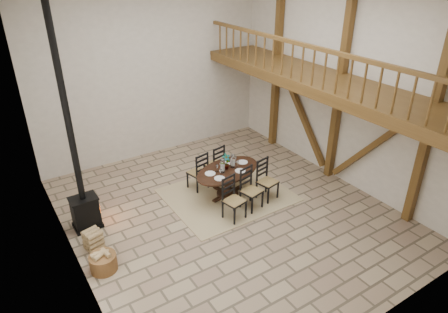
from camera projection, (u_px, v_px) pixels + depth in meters
ground at (228, 212)px, 9.62m from camera, size 8.00×8.00×0.00m
room_shell at (274, 83)px, 8.82m from camera, size 7.02×8.02×5.01m
rug at (228, 195)px, 10.29m from camera, size 3.00×2.50×0.02m
dining_table at (231, 183)px, 10.03m from camera, size 2.03×2.27×1.18m
wood_stove at (80, 184)px, 8.60m from camera, size 0.61×0.47×5.00m
log_basket at (103, 262)px, 7.81m from camera, size 0.53×0.53×0.44m
log_stack at (93, 240)px, 8.35m from camera, size 0.41×0.41×0.46m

